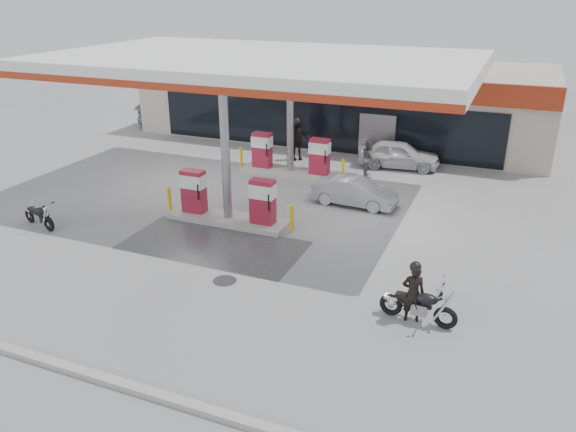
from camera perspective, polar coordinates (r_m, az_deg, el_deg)
name	(u,v)px	position (r m, az deg, el deg)	size (l,w,h in m)	color
ground	(200,243)	(19.09, -8.89, -2.70)	(90.00, 90.00, 0.00)	gray
wet_patch	(213,245)	(18.85, -7.58, -2.95)	(6.00, 3.00, 0.00)	#4C4C4F
drain_cover	(225,281)	(16.64, -6.46, -6.54)	(0.70, 0.70, 0.01)	#38383A
kerb	(43,360)	(14.39, -23.63, -13.30)	(28.00, 0.25, 0.15)	gray
store_building	(343,99)	(32.51, 5.64, 11.71)	(22.00, 8.22, 4.00)	#B0A893
canopy	(260,64)	(21.88, -2.83, 15.21)	(16.00, 10.02, 5.51)	silver
pump_island_near	(228,203)	(20.39, -6.15, 1.31)	(5.14, 1.30, 1.78)	#9E9E99
pump_island_far	(290,159)	(25.53, 0.23, 5.82)	(5.14, 1.30, 1.78)	#9E9E99
main_motorcycle	(419,306)	(14.83, 13.21, -8.90)	(2.03, 0.78, 1.04)	black
biker_main	(413,293)	(14.70, 12.59, -7.65)	(0.58, 0.38, 1.59)	black
parked_motorcycle	(39,216)	(21.79, -23.94, 0.00)	(1.80, 0.86, 0.94)	black
sedan_white	(399,154)	(26.97, 11.20, 6.16)	(1.52, 3.78, 1.29)	silver
attendant	(369,158)	(25.39, 8.25, 5.84)	(0.83, 0.65, 1.71)	#56555A
hatchback_silver	(354,192)	(22.03, 6.75, 2.46)	(1.16, 3.33, 1.10)	#97999E
parked_car_left	(175,115)	(35.28, -11.38, 9.99)	(1.82, 4.49, 1.30)	gray
biker_walking	(297,140)	(27.62, 0.89, 7.68)	(1.14, 0.47, 1.95)	black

